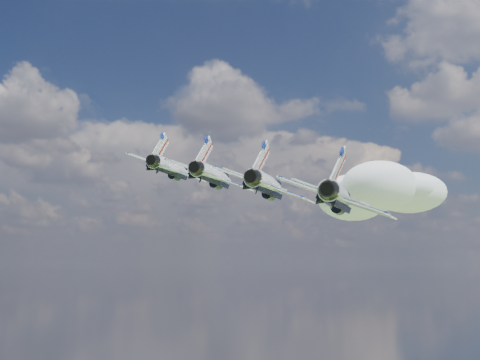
% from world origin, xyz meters
% --- Properties ---
extents(cloud_far, '(59.33, 46.61, 23.31)m').
position_xyz_m(cloud_far, '(17.36, 247.56, 180.96)').
color(cloud_far, white).
extents(jet_0, '(13.25, 17.13, 8.36)m').
position_xyz_m(jet_0, '(-17.61, -0.97, 157.77)').
color(jet_0, white).
extents(jet_1, '(13.25, 17.13, 8.36)m').
position_xyz_m(jet_1, '(-9.36, -9.59, 155.35)').
color(jet_1, silver).
extents(jet_2, '(13.25, 17.13, 8.36)m').
position_xyz_m(jet_2, '(-1.11, -18.21, 152.93)').
color(jet_2, white).
extents(jet_3, '(13.25, 17.13, 8.36)m').
position_xyz_m(jet_3, '(7.14, -26.83, 150.51)').
color(jet_3, white).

